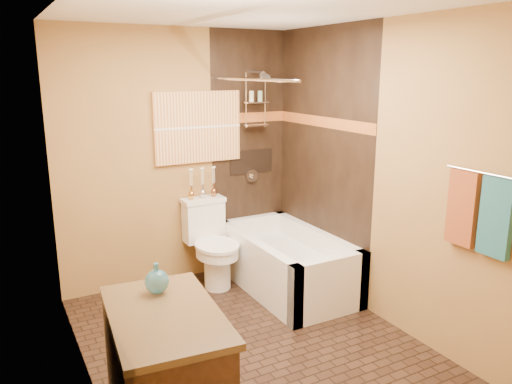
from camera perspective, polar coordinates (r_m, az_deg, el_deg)
floor at (r=4.12m, az=-0.64°, el=-16.89°), size 3.00×3.00×0.00m
wall_left at (r=3.27m, az=-19.60°, el=-2.07°), size 0.02×3.00×2.50m
wall_right at (r=4.32m, az=13.52°, el=2.05°), size 0.02×3.00×2.50m
wall_back at (r=4.99m, az=-8.81°, el=3.81°), size 2.40×0.02×2.50m
wall_front at (r=2.47m, az=15.93°, el=-6.85°), size 2.40×0.02×2.50m
ceiling at (r=3.56m, az=-0.76°, el=20.23°), size 3.00×3.00×0.00m
alcove_tile_back at (r=5.29m, az=-0.83°, el=4.53°), size 0.85×0.01×2.50m
alcove_tile_right at (r=4.88m, az=7.54°, el=3.64°), size 0.01×1.50×2.50m
mosaic_band_back at (r=5.23m, az=-0.79°, el=8.52°), size 0.85×0.01×0.10m
mosaic_band_right at (r=4.83m, az=7.58°, el=7.96°), size 0.01×1.50×0.10m
alcove_niche at (r=5.31m, az=-0.55°, el=3.47°), size 0.50×0.01×0.25m
shower_fixtures at (r=5.15m, az=-0.02°, el=8.95°), size 0.24×0.33×1.16m
curtain_rod at (r=4.39m, az=-0.70°, el=12.74°), size 0.03×1.55×0.03m
towel_bar at (r=3.55m, az=24.43°, el=2.00°), size 0.02×0.55×0.02m
towel_teal at (r=3.55m, az=25.75°, el=-2.65°), size 0.05×0.22×0.52m
towel_rust at (r=3.70m, az=22.52°, el=-1.70°), size 0.05×0.22×0.52m
sunset_painting at (r=4.99m, az=-6.66°, el=7.37°), size 0.90×0.04×0.70m
vanity_mirror at (r=2.51m, az=-17.01°, el=-0.65°), size 0.01×1.00×0.90m
bathtub at (r=4.96m, az=3.50°, el=-8.50°), size 0.80×1.50×0.55m
toilet at (r=5.00m, az=-5.11°, el=-5.82°), size 0.43×0.64×0.85m
vanity at (r=3.01m, az=-10.25°, el=-20.38°), size 0.66×0.99×0.83m
teal_bottle at (r=2.99m, az=-11.29°, el=-9.65°), size 0.17×0.17×0.22m
bud_vases at (r=5.01m, az=-6.12°, el=1.14°), size 0.31×0.06×0.30m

